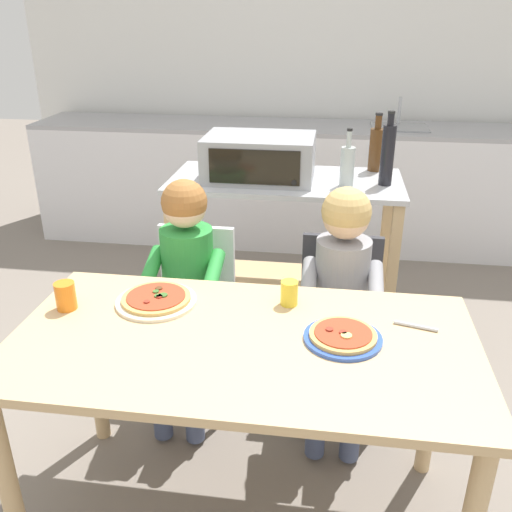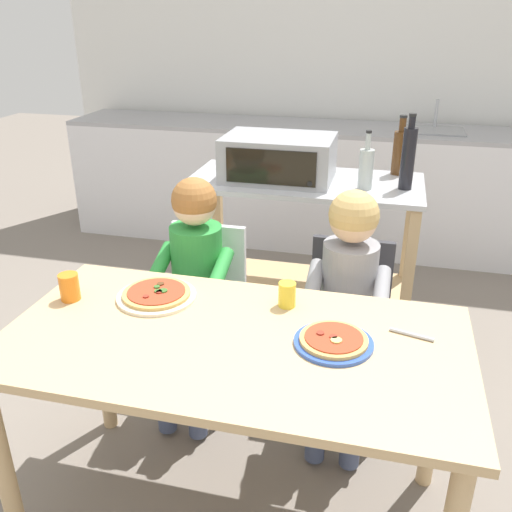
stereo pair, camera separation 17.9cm
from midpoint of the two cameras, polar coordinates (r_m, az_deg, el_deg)
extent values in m
plane|color=slate|center=(3.17, 0.73, -8.34)|extent=(12.12, 12.12, 0.00)
cube|color=white|center=(4.55, 4.10, 19.68)|extent=(4.48, 0.12, 2.70)
cube|color=silver|center=(4.32, 3.32, 7.13)|extent=(4.03, 0.60, 0.88)
cube|color=#9E9EA3|center=(4.21, 3.47, 13.06)|extent=(4.03, 0.60, 0.03)
cube|color=gray|center=(4.21, 13.32, 12.66)|extent=(0.40, 0.33, 0.02)
cylinder|color=#B7BABF|center=(4.31, 13.33, 14.30)|extent=(0.02, 0.02, 0.20)
cube|color=#B7BABF|center=(2.82, 1.24, 7.67)|extent=(1.16, 0.56, 0.02)
cube|color=tan|center=(3.03, 1.15, -2.92)|extent=(1.07, 0.51, 0.02)
cube|color=tan|center=(2.88, -10.19, -2.12)|extent=(0.05, 0.05, 0.89)
cube|color=tan|center=(2.76, 11.80, -3.52)|extent=(0.05, 0.05, 0.89)
cube|color=tan|center=(3.30, -7.70, 1.52)|extent=(0.05, 0.05, 0.89)
cube|color=tan|center=(3.19, 11.41, 0.44)|extent=(0.05, 0.05, 0.89)
cube|color=#999BA0|center=(2.79, -1.49, 10.07)|extent=(0.54, 0.37, 0.22)
cube|color=black|center=(2.61, -2.18, 9.08)|extent=(0.43, 0.01, 0.16)
cylinder|color=black|center=(2.60, 1.94, 7.53)|extent=(0.02, 0.01, 0.02)
cylinder|color=#ADB7B2|center=(2.70, 7.47, 9.06)|extent=(0.07, 0.07, 0.19)
cylinder|color=#ADB7B2|center=(2.67, 7.63, 11.80)|extent=(0.02, 0.02, 0.08)
cylinder|color=black|center=(2.66, 7.68, 12.73)|extent=(0.03, 0.03, 0.01)
cylinder|color=black|center=(2.73, 11.51, 10.06)|extent=(0.06, 0.06, 0.29)
cylinder|color=black|center=(2.70, 11.82, 13.57)|extent=(0.03, 0.03, 0.05)
cylinder|color=black|center=(2.69, 11.88, 14.24)|extent=(0.03, 0.03, 0.01)
cylinder|color=#4C2D14|center=(2.99, 10.54, 10.64)|extent=(0.07, 0.07, 0.22)
cylinder|color=#4C2D14|center=(2.96, 10.76, 13.35)|extent=(0.03, 0.03, 0.07)
cylinder|color=black|center=(2.95, 10.82, 14.13)|extent=(0.04, 0.04, 0.01)
cube|color=tan|center=(1.76, -4.36, -8.95)|extent=(1.47, 0.76, 0.03)
cylinder|color=tan|center=(2.01, -26.59, -20.63)|extent=(0.06, 0.06, 0.73)
cylinder|color=tan|center=(2.43, -18.39, -10.68)|extent=(0.06, 0.06, 0.73)
cylinder|color=tan|center=(2.23, 15.50, -13.68)|extent=(0.06, 0.06, 0.73)
cube|color=silver|center=(2.49, -8.79, -6.52)|extent=(0.36, 0.36, 0.04)
cube|color=silver|center=(2.54, -8.05, -1.02)|extent=(0.34, 0.03, 0.38)
cylinder|color=silver|center=(2.46, -6.02, -13.00)|extent=(0.03, 0.03, 0.42)
cylinder|color=silver|center=(2.54, -12.76, -12.18)|extent=(0.03, 0.03, 0.42)
cylinder|color=silver|center=(2.70, -4.50, -9.21)|extent=(0.03, 0.03, 0.42)
cylinder|color=silver|center=(2.77, -10.64, -8.60)|extent=(0.03, 0.03, 0.42)
cube|color=#333338|center=(2.39, 6.29, -7.88)|extent=(0.36, 0.36, 0.04)
cube|color=#333338|center=(2.43, 6.65, -2.10)|extent=(0.34, 0.03, 0.38)
cylinder|color=#333338|center=(2.39, 9.59, -14.46)|extent=(0.03, 0.03, 0.42)
cylinder|color=#333338|center=(2.40, 2.20, -14.01)|extent=(0.03, 0.03, 0.42)
cylinder|color=#333338|center=(2.64, 9.52, -10.41)|extent=(0.03, 0.03, 0.42)
cylinder|color=#333338|center=(2.64, 2.91, -10.01)|extent=(0.03, 0.03, 0.42)
cube|color=#424C6B|center=(2.34, -8.16, -7.55)|extent=(0.10, 0.30, 0.10)
cylinder|color=#424C6B|center=(2.38, -8.68, -14.11)|extent=(0.08, 0.08, 0.44)
cube|color=#424C6B|center=(2.38, -11.42, -7.22)|extent=(0.10, 0.30, 0.10)
cylinder|color=#424C6B|center=(2.41, -11.96, -13.68)|extent=(0.08, 0.08, 0.44)
cylinder|color=green|center=(2.25, -6.76, -2.07)|extent=(0.06, 0.26, 0.15)
cylinder|color=green|center=(2.32, -12.98, -1.63)|extent=(0.06, 0.26, 0.15)
cylinder|color=green|center=(2.38, -9.14, -1.65)|extent=(0.22, 0.22, 0.39)
sphere|color=beige|center=(2.27, -9.63, 5.05)|extent=(0.18, 0.18, 0.18)
sphere|color=#9E6633|center=(2.27, -9.65, 5.43)|extent=(0.19, 0.19, 0.19)
cube|color=#424C6B|center=(2.25, 7.99, -9.00)|extent=(0.10, 0.30, 0.10)
cylinder|color=#424C6B|center=(2.28, 7.58, -15.83)|extent=(0.08, 0.08, 0.44)
cube|color=#424C6B|center=(2.25, 4.38, -8.78)|extent=(0.10, 0.30, 0.10)
cylinder|color=#424C6B|center=(2.29, 3.94, -15.60)|extent=(0.08, 0.08, 0.44)
cylinder|color=gray|center=(2.17, 9.94, -3.39)|extent=(0.06, 0.26, 0.15)
cylinder|color=gray|center=(2.17, 3.07, -2.99)|extent=(0.06, 0.26, 0.15)
cylinder|color=gray|center=(2.27, 6.55, -2.91)|extent=(0.22, 0.22, 0.38)
sphere|color=beige|center=(2.16, 6.92, 4.09)|extent=(0.18, 0.18, 0.18)
sphere|color=tan|center=(2.15, 6.94, 4.50)|extent=(0.19, 0.19, 0.19)
cylinder|color=beige|center=(1.99, -12.76, -4.61)|extent=(0.28, 0.28, 0.01)
cylinder|color=tan|center=(1.99, -12.79, -4.31)|extent=(0.24, 0.24, 0.01)
cylinder|color=#B23D23|center=(1.98, -12.81, -4.11)|extent=(0.20, 0.20, 0.00)
cylinder|color=#563319|center=(2.02, -12.47, -3.32)|extent=(0.03, 0.03, 0.01)
cylinder|color=maroon|center=(1.97, -12.50, -4.17)|extent=(0.02, 0.02, 0.01)
cylinder|color=#386628|center=(1.97, -12.65, -4.08)|extent=(0.02, 0.02, 0.01)
cylinder|color=#386628|center=(2.00, -12.80, -3.64)|extent=(0.02, 0.02, 0.01)
cylinder|color=maroon|center=(1.94, -13.78, -4.66)|extent=(0.02, 0.02, 0.01)
cylinder|color=#386628|center=(1.97, -12.10, -4.02)|extent=(0.03, 0.03, 0.01)
cylinder|color=#3356B7|center=(1.75, 5.99, -8.49)|extent=(0.25, 0.25, 0.01)
cylinder|color=tan|center=(1.74, 6.01, -8.15)|extent=(0.21, 0.21, 0.01)
cylinder|color=#B23D23|center=(1.74, 6.02, -7.93)|extent=(0.18, 0.18, 0.00)
cylinder|color=#DBC666|center=(1.72, 6.31, -8.22)|extent=(0.03, 0.03, 0.01)
cylinder|color=maroon|center=(1.74, 4.63, -7.60)|extent=(0.02, 0.02, 0.01)
cylinder|color=maroon|center=(1.73, 6.01, -7.89)|extent=(0.02, 0.02, 0.01)
cylinder|color=yellow|center=(1.92, 0.77, -3.88)|extent=(0.06, 0.06, 0.09)
cylinder|color=orange|center=(2.03, -21.41, -3.90)|extent=(0.07, 0.07, 0.10)
cylinder|color=#B7BABF|center=(1.85, 13.43, -7.09)|extent=(0.14, 0.05, 0.01)
camera|label=1|loc=(0.09, -92.65, -1.19)|focal=38.93mm
camera|label=2|loc=(0.09, 87.35, 1.19)|focal=38.93mm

